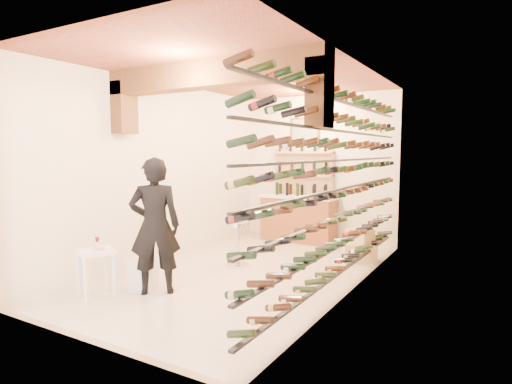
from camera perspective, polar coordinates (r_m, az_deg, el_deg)
ground at (r=7.03m, az=-1.26°, el=-10.81°), size 6.00×6.00×0.00m
room_shell at (r=6.54m, az=-2.50°, el=7.92°), size 3.52×6.02×3.21m
wine_rack at (r=6.11m, az=11.05°, el=1.40°), size 0.32×5.70×2.56m
back_counter at (r=9.35m, az=5.70°, el=-3.42°), size 1.70×0.62×1.29m
back_shelving at (r=9.49m, az=6.34°, el=0.58°), size 1.40×0.31×2.73m
tasting_table at (r=6.14m, az=-20.72°, el=-8.39°), size 0.60×0.60×0.79m
white_stool at (r=6.38m, az=-14.96°, el=-10.71°), size 0.45×0.45×0.43m
person at (r=6.02m, az=-13.47°, el=-4.47°), size 0.82×0.80×1.90m
chrome_barstool at (r=7.34m, az=-2.48°, el=-6.53°), size 0.40×0.40×0.77m
crate_lower at (r=7.87m, az=13.80°, el=-7.93°), size 0.67×0.59×0.34m
crate_upper at (r=7.81m, az=13.85°, el=-5.83°), size 0.51×0.44×0.25m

